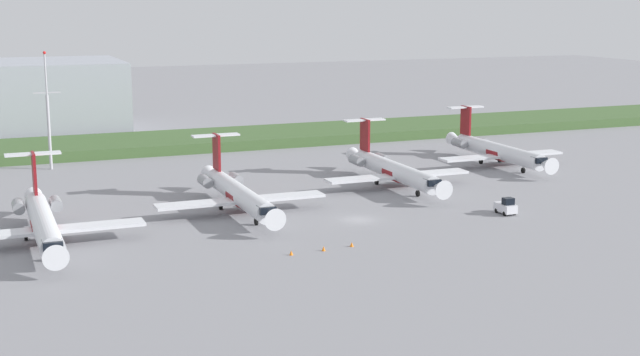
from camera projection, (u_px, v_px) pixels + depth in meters
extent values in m
plane|color=gray|center=(282.00, 177.00, 140.67)|extent=(500.00, 500.00, 0.00)
cube|color=#426033|center=(221.00, 139.00, 173.43)|extent=(320.00, 20.00, 1.91)
cylinder|color=silver|center=(43.00, 223.00, 101.60)|extent=(2.70, 24.00, 2.70)
cone|color=silver|center=(54.00, 254.00, 89.31)|extent=(2.70, 3.00, 2.70)
cone|color=silver|center=(34.00, 199.00, 114.35)|extent=(2.30, 4.00, 2.29)
cube|color=black|center=(52.00, 245.00, 90.95)|extent=(2.03, 1.80, 0.90)
cylinder|color=maroon|center=(43.00, 225.00, 101.63)|extent=(2.76, 3.60, 2.76)
cube|color=silver|center=(97.00, 226.00, 102.95)|extent=(11.00, 3.20, 0.36)
cube|color=maroon|center=(34.00, 173.00, 110.84)|extent=(0.36, 3.20, 5.20)
cube|color=silver|center=(33.00, 154.00, 110.64)|extent=(6.80, 1.80, 0.24)
cylinder|color=gray|center=(18.00, 206.00, 109.13)|extent=(1.50, 3.40, 1.50)
cylinder|color=gray|center=(56.00, 203.00, 110.76)|extent=(1.50, 3.40, 1.50)
cylinder|color=gray|center=(50.00, 252.00, 95.11)|extent=(0.20, 0.20, 0.65)
cylinder|color=black|center=(50.00, 257.00, 95.22)|extent=(0.30, 0.90, 0.90)
cylinder|color=black|center=(26.00, 237.00, 103.50)|extent=(0.35, 0.90, 0.90)
cylinder|color=black|center=(59.00, 234.00, 104.87)|extent=(0.35, 0.90, 0.90)
cylinder|color=silver|center=(239.00, 194.00, 116.94)|extent=(2.70, 24.00, 2.70)
cone|color=silver|center=(271.00, 217.00, 104.64)|extent=(2.70, 3.00, 2.70)
cone|color=silver|center=(212.00, 175.00, 129.69)|extent=(2.29, 4.00, 2.29)
cube|color=black|center=(266.00, 210.00, 106.28)|extent=(2.03, 1.80, 0.90)
cylinder|color=maroon|center=(239.00, 195.00, 116.97)|extent=(2.76, 3.60, 2.76)
cube|color=silver|center=(197.00, 204.00, 114.01)|extent=(11.00, 3.20, 0.36)
cube|color=silver|center=(283.00, 197.00, 118.29)|extent=(11.00, 3.20, 0.36)
cube|color=maroon|center=(217.00, 152.00, 126.18)|extent=(0.36, 3.20, 5.20)
cube|color=silver|center=(216.00, 135.00, 125.98)|extent=(6.80, 1.80, 0.24)
cylinder|color=gray|center=(205.00, 181.00, 124.46)|extent=(1.50, 3.40, 1.50)
cylinder|color=gray|center=(236.00, 179.00, 126.09)|extent=(1.50, 3.40, 1.50)
cylinder|color=gray|center=(256.00, 217.00, 110.45)|extent=(0.20, 0.20, 0.65)
cylinder|color=black|center=(256.00, 222.00, 110.56)|extent=(0.30, 0.90, 0.90)
cylinder|color=black|center=(221.00, 206.00, 118.83)|extent=(0.35, 0.90, 0.90)
cylinder|color=black|center=(248.00, 204.00, 120.21)|extent=(0.35, 0.90, 0.90)
cylinder|color=silver|center=(395.00, 171.00, 133.14)|extent=(2.70, 24.00, 2.70)
cone|color=silver|center=(439.00, 188.00, 120.85)|extent=(2.70, 3.00, 2.70)
cone|color=silver|center=(357.00, 156.00, 145.89)|extent=(2.30, 4.00, 2.29)
cube|color=black|center=(432.00, 182.00, 122.48)|extent=(2.02, 1.80, 0.90)
cylinder|color=maroon|center=(395.00, 172.00, 133.17)|extent=(2.76, 3.60, 2.76)
cube|color=silver|center=(362.00, 179.00, 130.21)|extent=(11.00, 3.20, 0.36)
cube|color=silver|center=(432.00, 173.00, 134.49)|extent=(11.00, 3.20, 0.36)
cube|color=maroon|center=(365.00, 135.00, 142.38)|extent=(0.36, 3.20, 5.20)
cube|color=silver|center=(364.00, 120.00, 142.18)|extent=(6.80, 1.80, 0.24)
cylinder|color=gray|center=(357.00, 160.00, 140.67)|extent=(1.50, 3.40, 1.50)
cylinder|color=gray|center=(382.00, 159.00, 142.30)|extent=(1.50, 3.40, 1.50)
cylinder|color=gray|center=(418.00, 190.00, 126.65)|extent=(0.20, 0.20, 0.65)
cylinder|color=black|center=(418.00, 193.00, 126.76)|extent=(0.30, 0.90, 0.90)
cylinder|color=black|center=(377.00, 182.00, 135.03)|extent=(0.35, 0.90, 0.90)
cylinder|color=black|center=(399.00, 180.00, 136.41)|extent=(0.35, 0.90, 0.90)
cylinder|color=silver|center=(498.00, 151.00, 150.35)|extent=(2.70, 24.00, 2.70)
cone|color=silver|center=(546.00, 165.00, 138.06)|extent=(2.70, 3.00, 2.70)
cone|color=silver|center=(457.00, 140.00, 163.10)|extent=(2.30, 4.00, 2.29)
cube|color=black|center=(539.00, 160.00, 139.70)|extent=(2.03, 1.80, 0.90)
cylinder|color=maroon|center=(498.00, 152.00, 150.38)|extent=(2.76, 3.60, 2.76)
cube|color=silver|center=(471.00, 158.00, 147.42)|extent=(11.00, 3.20, 0.36)
cube|color=silver|center=(531.00, 154.00, 151.70)|extent=(11.00, 3.20, 0.36)
cube|color=maroon|center=(466.00, 120.00, 159.59)|extent=(0.36, 3.20, 5.20)
cube|color=silver|center=(465.00, 107.00, 159.39)|extent=(6.80, 1.80, 0.24)
cylinder|color=gray|center=(459.00, 143.00, 157.88)|extent=(1.50, 3.40, 1.50)
cylinder|color=gray|center=(481.00, 142.00, 159.51)|extent=(1.50, 3.40, 1.50)
cylinder|color=gray|center=(523.00, 167.00, 143.86)|extent=(0.20, 0.20, 0.65)
cylinder|color=black|center=(523.00, 170.00, 143.97)|extent=(0.30, 0.90, 0.90)
cylinder|color=black|center=(481.00, 161.00, 152.25)|extent=(0.35, 0.90, 0.90)
cylinder|color=black|center=(500.00, 160.00, 153.62)|extent=(0.35, 0.90, 0.90)
cylinder|color=#B2B2B7|center=(49.00, 132.00, 146.24)|extent=(0.50, 0.50, 12.44)
cylinder|color=#B2B2B7|center=(46.00, 75.00, 144.35)|extent=(0.28, 0.28, 6.70)
cube|color=#B2B2B7|center=(47.00, 93.00, 144.93)|extent=(4.40, 0.20, 0.20)
sphere|color=red|center=(44.00, 53.00, 143.64)|extent=(0.50, 0.50, 0.50)
cube|color=silver|center=(506.00, 208.00, 116.29)|extent=(1.70, 3.20, 1.10)
cube|color=black|center=(508.00, 201.00, 115.58)|extent=(1.36, 1.10, 0.90)
cylinder|color=black|center=(505.00, 214.00, 115.25)|extent=(0.22, 0.60, 0.60)
cylinder|color=black|center=(514.00, 213.00, 115.79)|extent=(0.22, 0.60, 0.60)
cylinder|color=black|center=(496.00, 211.00, 117.00)|extent=(0.22, 0.60, 0.60)
cylinder|color=black|center=(506.00, 210.00, 117.54)|extent=(0.22, 0.60, 0.60)
cone|color=orange|center=(291.00, 253.00, 97.52)|extent=(0.44, 0.44, 0.55)
cone|color=orange|center=(324.00, 249.00, 99.17)|extent=(0.44, 0.44, 0.55)
cone|color=orange|center=(352.00, 244.00, 100.90)|extent=(0.44, 0.44, 0.55)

